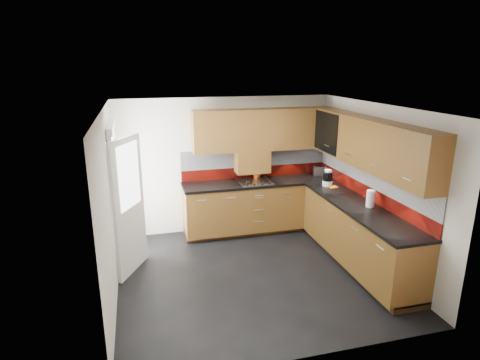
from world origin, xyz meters
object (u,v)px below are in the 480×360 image
object	(u,v)px
utensil_pot	(257,173)
toaster	(320,171)
gas_hob	(255,181)
food_processor	(328,179)

from	to	relation	value
utensil_pot	toaster	distance (m)	1.20
gas_hob	utensil_pot	size ratio (longest dim) A/B	1.31
toaster	food_processor	distance (m)	0.67
gas_hob	toaster	bearing A→B (deg)	5.43
food_processor	utensil_pot	bearing A→B (deg)	144.43
food_processor	toaster	bearing A→B (deg)	75.77
gas_hob	food_processor	xyz separation A→B (m)	(1.14, -0.53, 0.11)
utensil_pot	toaster	size ratio (longest dim) A/B	1.61
toaster	utensil_pot	bearing A→B (deg)	175.81
gas_hob	utensil_pot	bearing A→B (deg)	63.62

